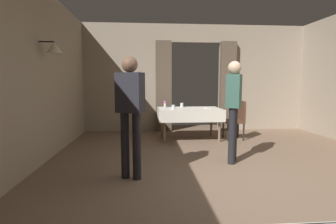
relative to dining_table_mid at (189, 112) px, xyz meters
The scene contains 10 objects.
ground 3.02m from the dining_table_mid, 82.86° to the right, with size 10.08×10.08×0.00m, color #7A604C.
wall_back 1.56m from the dining_table_mid, 73.67° to the left, with size 6.40×0.27×3.00m.
dining_table_mid is the anchor object (origin of this frame).
chair_mid_right 1.16m from the dining_table_mid, ahead, with size 0.44×0.44×0.93m.
flower_vase_mid 0.68m from the dining_table_mid, 151.96° to the left, with size 0.07×0.07×0.17m.
plate_mid_b 0.50m from the dining_table_mid, 11.17° to the left, with size 0.23×0.23×0.01m, color white.
glass_mid_c 0.34m from the dining_table_mid, 118.54° to the left, with size 0.08×0.08×0.11m, color silver.
glass_mid_d 0.44m from the dining_table_mid, 163.33° to the right, with size 0.08×0.08×0.10m, color silver.
person_waiter_by_doorway 2.90m from the dining_table_mid, 115.85° to the right, with size 0.42×0.34×1.72m.
person_diner_standing_aside 2.04m from the dining_table_mid, 77.69° to the right, with size 0.36×0.42×1.72m.
Camera 1 is at (-1.39, -3.33, 1.35)m, focal length 28.12 mm.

